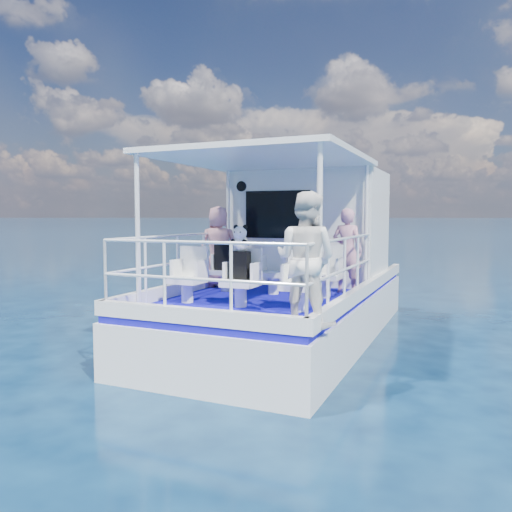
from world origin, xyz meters
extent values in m
plane|color=#071E3A|center=(0.00, 0.00, 0.00)|extent=(2000.00, 2000.00, 0.00)
cube|color=white|center=(0.00, 1.00, 0.00)|extent=(3.00, 7.00, 1.60)
cube|color=#0E0987|center=(0.00, 1.00, 0.85)|extent=(2.90, 6.90, 0.10)
cube|color=white|center=(0.00, 2.30, 2.00)|extent=(2.85, 2.00, 2.20)
cube|color=white|center=(0.00, -0.20, 3.14)|extent=(3.00, 3.20, 0.08)
cylinder|color=white|center=(-1.35, -1.70, 2.00)|extent=(0.07, 0.07, 2.20)
cylinder|color=white|center=(1.35, -1.70, 2.00)|extent=(0.07, 0.07, 2.20)
cylinder|color=white|center=(-1.35, 1.20, 2.00)|extent=(0.07, 0.07, 2.20)
cylinder|color=white|center=(1.35, 1.20, 2.00)|extent=(0.07, 0.07, 2.20)
cube|color=white|center=(-0.90, 0.20, 1.09)|extent=(0.48, 0.46, 0.38)
cube|color=white|center=(0.00, 0.20, 1.09)|extent=(0.48, 0.46, 0.38)
cube|color=white|center=(0.90, 0.20, 1.09)|extent=(0.48, 0.46, 0.38)
cube|color=white|center=(-0.90, -1.10, 1.09)|extent=(0.48, 0.46, 0.38)
cube|color=white|center=(0.00, -1.10, 1.09)|extent=(0.48, 0.46, 0.38)
cube|color=white|center=(0.90, -1.10, 1.09)|extent=(0.48, 0.46, 0.38)
imported|color=pink|center=(-1.25, 0.60, 1.65)|extent=(0.66, 0.55, 1.50)
imported|color=#CD849F|center=(1.11, 0.81, 1.63)|extent=(0.58, 0.43, 1.45)
imported|color=white|center=(1.25, -1.93, 1.70)|extent=(0.86, 0.71, 1.61)
cube|color=black|center=(-0.87, 0.12, 1.51)|extent=(0.34, 0.19, 0.45)
cube|color=black|center=(-0.02, -1.09, 1.49)|extent=(0.28, 0.16, 0.43)
cube|color=black|center=(-0.85, 0.13, 1.76)|extent=(0.10, 0.06, 0.06)
camera|label=1|loc=(3.07, -7.59, 2.21)|focal=35.00mm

